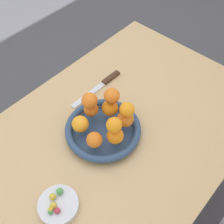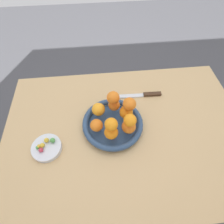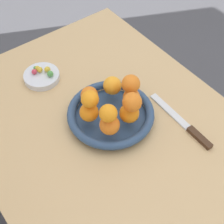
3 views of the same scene
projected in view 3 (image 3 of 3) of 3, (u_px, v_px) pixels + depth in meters
dining_table at (115, 152)px, 1.10m from camera, size 1.10×0.76×0.74m
fruit_bowl at (111, 114)px, 1.05m from camera, size 0.27×0.27×0.04m
candy_dish at (42, 76)px, 1.18m from camera, size 0.12×0.12×0.02m
orange_0 at (89, 112)px, 1.00m from camera, size 0.06×0.06×0.06m
orange_1 at (109, 124)px, 0.97m from camera, size 0.06×0.06×0.06m
orange_2 at (130, 114)px, 0.99m from camera, size 0.06×0.06×0.06m
orange_3 at (131, 97)px, 1.04m from camera, size 0.05×0.05×0.05m
orange_4 at (112, 86)px, 1.07m from camera, size 0.06×0.06×0.06m
orange_5 at (90, 94)px, 1.05m from camera, size 0.05×0.05×0.05m
orange_6 at (90, 99)px, 0.96m from camera, size 0.05×0.05×0.05m
orange_7 at (132, 102)px, 0.95m from camera, size 0.06×0.06×0.06m
orange_8 at (131, 84)px, 1.00m from camera, size 0.06×0.06×0.06m
orange_9 at (109, 114)px, 0.92m from camera, size 0.05×0.05×0.05m
candy_ball_0 at (35, 68)px, 1.18m from camera, size 0.01×0.01×0.01m
candy_ball_1 at (34, 72)px, 1.16m from camera, size 0.02×0.02×0.02m
candy_ball_2 at (40, 70)px, 1.17m from camera, size 0.02×0.02×0.02m
candy_ball_3 at (50, 74)px, 1.15m from camera, size 0.02×0.02×0.02m
candy_ball_4 at (47, 69)px, 1.17m from camera, size 0.02×0.02×0.02m
candy_ball_5 at (37, 68)px, 1.17m from camera, size 0.02×0.02×0.02m
knife at (185, 125)px, 1.05m from camera, size 0.26×0.03×0.01m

